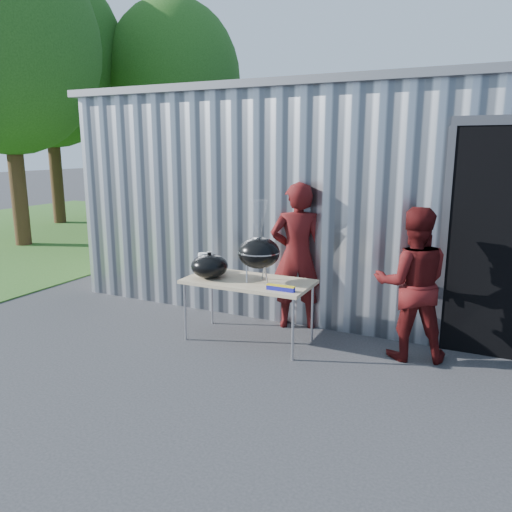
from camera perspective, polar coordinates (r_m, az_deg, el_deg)
The scene contains 14 objects.
ground at distance 5.35m, azimuth -5.47°, elevation -12.94°, with size 80.00×80.00×0.00m, color #2D2D2F.
building at distance 8.89m, azimuth 15.18°, elevation 7.12°, with size 8.20×6.20×3.10m.
grass_patch at distance 15.51m, azimuth -22.87°, elevation 2.93°, with size 10.00×12.00×0.02m, color #2D591E.
tree_left at distance 13.09m, azimuth -26.85°, elevation 20.69°, with size 4.14×4.14×6.86m.
tree_mid at distance 16.58m, azimuth -22.84°, elevation 20.20°, with size 4.46×4.46×7.39m.
tree_far at distance 16.06m, azimuth -9.38°, elevation 19.37°, with size 3.98×3.98×6.60m.
folding_table at distance 5.88m, azimuth -0.87°, elevation -3.14°, with size 1.50×0.75×0.75m.
kettle_grill at distance 5.68m, azimuth 0.33°, elevation 1.02°, with size 0.49×0.49×0.95m.
grill_lid at distance 5.97m, azimuth -5.34°, elevation -1.15°, with size 0.44×0.44×0.32m.
paper_towels at distance 6.07m, azimuth -6.04°, elevation -0.97°, with size 0.12×0.12×0.28m, color white.
white_tub at distance 6.26m, azimuth -4.66°, elevation -1.37°, with size 0.20×0.15×0.10m, color white.
foil_box at distance 5.43m, azimuth 2.83°, elevation -3.68°, with size 0.32×0.05×0.06m.
person_cook at distance 6.32m, azimuth 4.72°, elevation -0.01°, with size 0.68×0.45×1.87m, color #4A0E0E.
person_bystander at distance 5.64m, azimuth 17.40°, elevation -3.07°, with size 0.81×0.63×1.67m, color #4A0E0E.
Camera 1 is at (2.53, -4.13, 2.27)m, focal length 35.00 mm.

